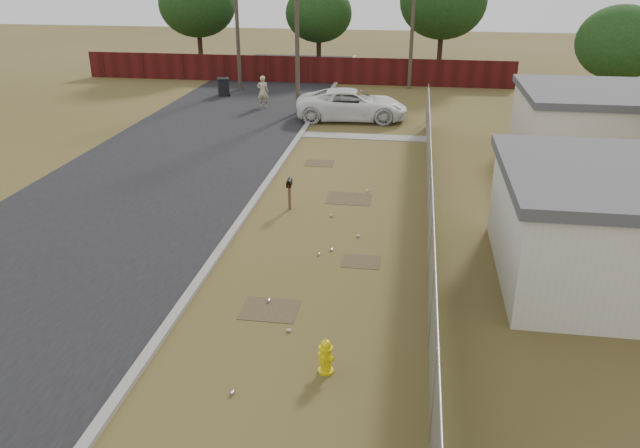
% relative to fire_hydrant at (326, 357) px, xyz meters
% --- Properties ---
extents(ground, '(120.00, 120.00, 0.00)m').
position_rel_fire_hydrant_xyz_m(ground, '(-0.93, 7.28, -0.38)').
color(ground, brown).
rests_on(ground, ground).
extents(street, '(15.10, 60.00, 0.12)m').
position_rel_fire_hydrant_xyz_m(street, '(-7.69, 15.33, -0.37)').
color(street, black).
rests_on(street, ground).
extents(chainlink_fence, '(0.10, 27.06, 2.02)m').
position_rel_fire_hydrant_xyz_m(chainlink_fence, '(2.19, 8.30, 0.41)').
color(chainlink_fence, gray).
rests_on(chainlink_fence, ground).
extents(privacy_fence, '(30.00, 0.12, 1.80)m').
position_rel_fire_hydrant_xyz_m(privacy_fence, '(-6.93, 32.28, 0.52)').
color(privacy_fence, '#440F0E').
rests_on(privacy_fence, ground).
extents(utility_poles, '(12.60, 8.24, 9.00)m').
position_rel_fire_hydrant_xyz_m(utility_poles, '(-4.60, 27.94, 4.31)').
color(utility_poles, brown).
rests_on(utility_poles, ground).
extents(houses, '(9.30, 17.24, 3.10)m').
position_rel_fire_hydrant_xyz_m(houses, '(8.77, 10.41, 1.18)').
color(houses, beige).
rests_on(houses, ground).
extents(horizon_trees, '(33.32, 31.94, 7.78)m').
position_rel_fire_hydrant_xyz_m(horizon_trees, '(-0.09, 30.83, 4.24)').
color(horizon_trees, '#332416').
rests_on(horizon_trees, ground).
extents(fire_hydrant, '(0.43, 0.43, 0.82)m').
position_rel_fire_hydrant_xyz_m(fire_hydrant, '(0.00, 0.00, 0.00)').
color(fire_hydrant, yellow).
rests_on(fire_hydrant, ground).
extents(mailbox, '(0.19, 0.48, 1.11)m').
position_rel_fire_hydrant_xyz_m(mailbox, '(-2.56, 8.95, 0.49)').
color(mailbox, brown).
rests_on(mailbox, ground).
extents(pickup_truck, '(6.08, 3.15, 1.64)m').
position_rel_fire_hydrant_xyz_m(pickup_truck, '(-1.80, 22.17, 0.43)').
color(pickup_truck, white).
rests_on(pickup_truck, ground).
extents(pedestrian, '(0.68, 0.45, 1.83)m').
position_rel_fire_hydrant_xyz_m(pedestrian, '(-7.20, 24.37, 0.53)').
color(pedestrian, '#BFB28C').
rests_on(pedestrian, ground).
extents(trash_bin, '(0.96, 0.94, 1.10)m').
position_rel_fire_hydrant_xyz_m(trash_bin, '(-10.44, 27.23, 0.18)').
color(trash_bin, black).
rests_on(trash_bin, ground).
extents(scattered_litter, '(1.96, 12.23, 0.07)m').
position_rel_fire_hydrant_xyz_m(scattered_litter, '(-0.92, 5.12, -0.34)').
color(scattered_litter, beige).
rests_on(scattered_litter, ground).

